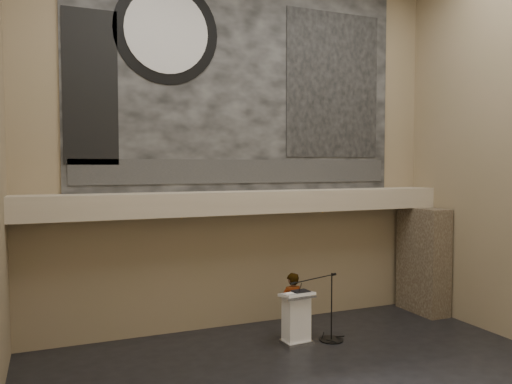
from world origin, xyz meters
name	(u,v)px	position (x,y,z in m)	size (l,w,h in m)	color
wall_back	(243,146)	(0.00, 4.00, 4.25)	(10.00, 0.02, 8.50)	#877755
soffit	(249,202)	(0.00, 3.60, 2.95)	(10.00, 0.80, 0.50)	tan
sprinkler_left	(181,217)	(-1.60, 3.55, 2.67)	(0.04, 0.04, 0.06)	#B2893D
sprinkler_right	(323,212)	(1.90, 3.55, 2.67)	(0.04, 0.04, 0.06)	#B2893D
banner	(243,83)	(0.00, 3.97, 5.70)	(8.00, 0.05, 5.00)	black
banner_text_strip	(244,171)	(0.00, 3.93, 3.65)	(7.76, 0.02, 0.55)	#2A2A2A
banner_clock_rim	(167,31)	(-1.80, 3.93, 6.70)	(2.30, 2.30, 0.02)	black
banner_clock_face	(167,31)	(-1.80, 3.91, 6.70)	(1.84, 1.84, 0.02)	silver
banner_building_print	(333,85)	(2.40, 3.93, 5.80)	(2.60, 0.02, 3.60)	black
banner_brick_print	(90,87)	(-3.40, 3.93, 5.40)	(1.10, 0.02, 3.20)	black
stone_pier	(423,260)	(4.65, 3.15, 1.35)	(0.60, 1.40, 2.70)	#433729
lectern	(296,318)	(0.56, 2.31, 0.55)	(0.70, 0.53, 1.13)	silver
binder	(301,291)	(0.66, 2.31, 1.12)	(0.33, 0.27, 0.04)	black
papers	(292,294)	(0.43, 2.26, 1.10)	(0.20, 0.28, 0.01)	white
speaker_person	(292,306)	(0.62, 2.66, 0.72)	(0.53, 0.35, 1.45)	white
mic_stand	(330,331)	(1.31, 2.19, 0.22)	(1.46, 0.67, 1.47)	black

